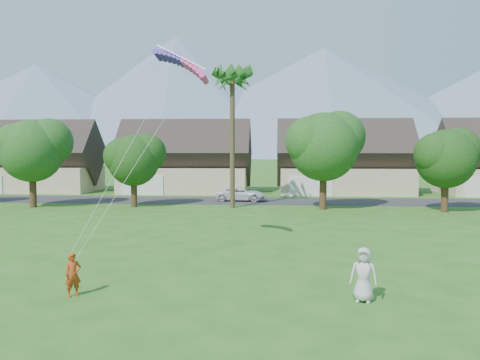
# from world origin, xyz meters

# --- Properties ---
(ground) EXTENTS (500.00, 500.00, 0.00)m
(ground) POSITION_xyz_m (0.00, 0.00, 0.00)
(ground) COLOR #2D6019
(ground) RESTS_ON ground
(street) EXTENTS (90.00, 7.00, 0.01)m
(street) POSITION_xyz_m (0.00, 34.00, 0.01)
(street) COLOR #2D2D30
(street) RESTS_ON ground
(kite_flyer) EXTENTS (0.69, 0.66, 1.60)m
(kite_flyer) POSITION_xyz_m (-5.60, 3.14, 0.80)
(kite_flyer) COLOR #B23914
(kite_flyer) RESTS_ON ground
(watcher) EXTENTS (1.07, 0.83, 1.93)m
(watcher) POSITION_xyz_m (4.82, 3.31, 0.96)
(watcher) COLOR beige
(watcher) RESTS_ON ground
(parked_car) EXTENTS (5.16, 2.58, 1.40)m
(parked_car) POSITION_xyz_m (-1.61, 34.00, 0.70)
(parked_car) COLOR white
(parked_car) RESTS_ON ground
(mountain_ridge) EXTENTS (540.00, 240.00, 70.00)m
(mountain_ridge) POSITION_xyz_m (10.40, 260.00, 29.07)
(mountain_ridge) COLOR slate
(mountain_ridge) RESTS_ON ground
(houses_row) EXTENTS (72.75, 8.19, 8.86)m
(houses_row) POSITION_xyz_m (0.49, 42.99, 3.44)
(houses_row) COLOR beige
(houses_row) RESTS_ON ground
(tree_row) EXTENTS (62.27, 6.67, 8.45)m
(tree_row) POSITION_xyz_m (-1.14, 27.92, 4.89)
(tree_row) COLOR #47301C
(tree_row) RESTS_ON ground
(fan_palm) EXTENTS (3.00, 3.00, 13.80)m
(fan_palm) POSITION_xyz_m (-2.00, 28.50, 11.80)
(fan_palm) COLOR #4C3D26
(fan_palm) RESTS_ON ground
(parafoil_kite) EXTENTS (3.10, 1.23, 0.50)m
(parafoil_kite) POSITION_xyz_m (-2.87, 10.37, 9.67)
(parafoil_kite) COLOR #3516AA
(parafoil_kite) RESTS_ON ground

